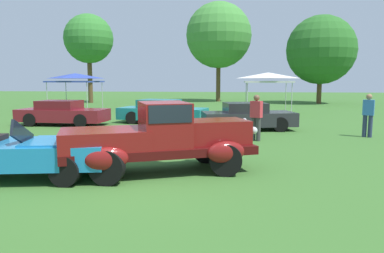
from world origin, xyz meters
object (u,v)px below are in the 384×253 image
(show_car_burgundy, at_px, (62,113))
(spectator_between_cars, at_px, (368,114))
(spectator_near_truck, at_px, (256,116))
(feature_pickup_truck, at_px, (161,137))
(neighbor_convertible, at_px, (17,153))
(show_car_charcoal, at_px, (248,117))
(canopy_tent_center_field, at_px, (268,77))
(show_car_teal, at_px, (162,112))
(canopy_tent_left_field, at_px, (75,77))

(show_car_burgundy, distance_m, spectator_between_cars, 13.81)
(show_car_burgundy, bearing_deg, spectator_near_truck, -21.25)
(spectator_near_truck, xyz_separation_m, spectator_between_cars, (4.37, 1.38, 0.00))
(feature_pickup_truck, xyz_separation_m, show_car_burgundy, (-6.73, 8.57, -0.27))
(neighbor_convertible, relative_size, show_car_charcoal, 1.09)
(neighbor_convertible, distance_m, canopy_tent_center_field, 18.39)
(show_car_teal, relative_size, spectator_between_cars, 2.80)
(neighbor_convertible, xyz_separation_m, show_car_teal, (1.14, 10.78, 0.02))
(feature_pickup_truck, bearing_deg, show_car_charcoal, 73.61)
(spectator_near_truck, bearing_deg, feature_pickup_truck, -116.87)
(canopy_tent_left_field, bearing_deg, spectator_between_cars, -32.82)
(spectator_between_cars, xyz_separation_m, canopy_tent_center_field, (-3.03, 9.69, 1.51))
(neighbor_convertible, distance_m, show_car_burgundy, 10.09)
(canopy_tent_left_field, bearing_deg, neighbor_convertible, -69.48)
(show_car_charcoal, xyz_separation_m, spectator_between_cars, (4.57, -1.53, 0.31))
(feature_pickup_truck, relative_size, neighbor_convertible, 1.00)
(canopy_tent_left_field, height_order, canopy_tent_center_field, same)
(spectator_near_truck, height_order, spectator_between_cars, same)
(show_car_charcoal, height_order, canopy_tent_center_field, canopy_tent_center_field)
(feature_pickup_truck, height_order, show_car_teal, feature_pickup_truck)
(spectator_between_cars, bearing_deg, show_car_teal, 158.15)
(canopy_tent_center_field, bearing_deg, neighbor_convertible, -112.50)
(show_car_burgundy, distance_m, show_car_charcoal, 9.08)
(canopy_tent_center_field, bearing_deg, show_car_charcoal, -100.68)
(feature_pickup_truck, relative_size, spectator_between_cars, 2.79)
(neighbor_convertible, height_order, canopy_tent_center_field, canopy_tent_center_field)
(feature_pickup_truck, bearing_deg, canopy_tent_center_field, 76.48)
(show_car_teal, height_order, show_car_charcoal, same)
(neighbor_convertible, relative_size, canopy_tent_center_field, 1.55)
(spectator_near_truck, bearing_deg, neighbor_convertible, -134.15)
(show_car_burgundy, height_order, spectator_near_truck, spectator_near_truck)
(show_car_teal, relative_size, show_car_charcoal, 1.10)
(feature_pickup_truck, height_order, canopy_tent_left_field, canopy_tent_left_field)
(show_car_charcoal, bearing_deg, feature_pickup_truck, -106.39)
(show_car_burgundy, bearing_deg, spectator_between_cars, -9.25)
(show_car_charcoal, bearing_deg, show_car_teal, 154.81)
(show_car_charcoal, relative_size, spectator_near_truck, 2.56)
(show_car_charcoal, xyz_separation_m, canopy_tent_center_field, (1.54, 8.16, 1.82))
(feature_pickup_truck, distance_m, canopy_tent_left_field, 19.88)
(show_car_charcoal, relative_size, spectator_between_cars, 2.56)
(spectator_near_truck, distance_m, canopy_tent_left_field, 17.48)
(show_car_teal, height_order, spectator_near_truck, spectator_near_truck)
(neighbor_convertible, height_order, canopy_tent_left_field, canopy_tent_left_field)
(show_car_burgundy, height_order, spectator_between_cars, spectator_between_cars)
(show_car_teal, xyz_separation_m, show_car_charcoal, (4.33, -2.04, -0.00))
(show_car_teal, distance_m, show_car_charcoal, 4.78)
(spectator_near_truck, xyz_separation_m, canopy_tent_left_field, (-12.42, 12.21, 1.51))
(feature_pickup_truck, xyz_separation_m, canopy_tent_left_field, (-9.90, 17.18, 1.55))
(canopy_tent_left_field, bearing_deg, show_car_burgundy, -69.82)
(feature_pickup_truck, xyz_separation_m, spectator_between_cars, (6.89, 6.35, 0.04))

